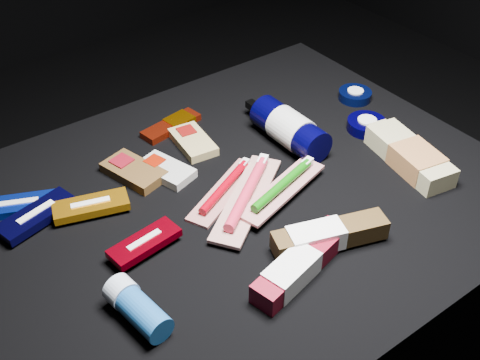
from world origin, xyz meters
TOP-DOWN VIEW (x-y plane):
  - ground at (0.00, 0.00)m, footprint 3.00×3.00m
  - cloth_table at (0.00, 0.00)m, footprint 0.98×0.78m
  - luna_bar_0 at (-0.33, 0.19)m, footprint 0.14×0.10m
  - luna_bar_1 at (-0.24, 0.12)m, footprint 0.12×0.07m
  - luna_bar_2 at (-0.31, 0.14)m, footprint 0.14×0.08m
  - luna_bar_3 at (-0.23, 0.11)m, footprint 0.14×0.08m
  - luna_bar_4 at (-0.20, -0.03)m, footprint 0.12×0.06m
  - clif_bar_0 at (-0.12, 0.16)m, footprint 0.09×0.13m
  - clif_bar_1 at (-0.07, 0.13)m, footprint 0.09×0.12m
  - clif_bar_2 at (0.02, 0.18)m, footprint 0.07×0.12m
  - power_bar at (0.02, 0.25)m, footprint 0.14×0.06m
  - lotion_bottle at (0.18, 0.07)m, footprint 0.07×0.22m
  - cream_tin_upper at (0.40, 0.11)m, footprint 0.07×0.07m
  - cream_tin_lower at (0.34, 0.01)m, footprint 0.08×0.08m
  - bodywash_bottle at (0.32, -0.12)m, footprint 0.10×0.21m
  - deodorant_stick at (-0.27, -0.14)m, footprint 0.06×0.12m
  - toothbrush_pack_0 at (-0.01, 0.02)m, footprint 0.20×0.12m
  - toothbrush_pack_1 at (0.00, -0.03)m, footprint 0.23×0.18m
  - toothbrush_pack_2 at (0.06, -0.05)m, footprint 0.21×0.10m
  - toothpaste_carton_red at (-0.04, -0.21)m, footprint 0.21×0.09m
  - toothpaste_carton_green at (0.04, -0.19)m, footprint 0.19×0.10m

SIDE VIEW (x-z plane):
  - ground at x=0.00m, z-range 0.00..0.00m
  - cloth_table at x=0.00m, z-range 0.00..0.40m
  - power_bar at x=0.02m, z-range 0.40..0.42m
  - luna_bar_0 at x=-0.33m, z-range 0.40..0.42m
  - toothbrush_pack_0 at x=-0.01m, z-range 0.40..0.42m
  - clif_bar_1 at x=-0.07m, z-range 0.40..0.42m
  - clif_bar_2 at x=0.02m, z-range 0.40..0.42m
  - luna_bar_1 at x=-0.24m, z-range 0.40..0.42m
  - clif_bar_0 at x=-0.12m, z-range 0.40..0.42m
  - cream_tin_upper at x=0.40m, z-range 0.40..0.42m
  - cream_tin_lower at x=0.34m, z-range 0.40..0.42m
  - luna_bar_2 at x=-0.31m, z-range 0.40..0.42m
  - luna_bar_3 at x=-0.23m, z-range 0.41..0.42m
  - toothbrush_pack_1 at x=0.00m, z-range 0.40..0.43m
  - luna_bar_4 at x=-0.20m, z-range 0.41..0.42m
  - toothpaste_carton_red at x=-0.04m, z-range 0.40..0.44m
  - bodywash_bottle at x=0.32m, z-range 0.40..0.44m
  - deodorant_stick at x=-0.27m, z-range 0.40..0.45m
  - toothbrush_pack_2 at x=0.06m, z-range 0.41..0.43m
  - toothpaste_carton_green at x=0.04m, z-range 0.41..0.44m
  - lotion_bottle at x=0.18m, z-range 0.40..0.47m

